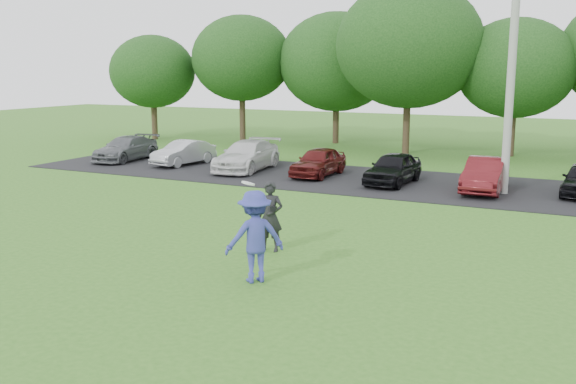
# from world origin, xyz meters

# --- Properties ---
(ground) EXTENTS (100.00, 100.00, 0.00)m
(ground) POSITION_xyz_m (0.00, 0.00, 0.00)
(ground) COLOR #32671D
(ground) RESTS_ON ground
(parking_lot) EXTENTS (32.00, 6.50, 0.03)m
(parking_lot) POSITION_xyz_m (0.00, 13.00, 0.01)
(parking_lot) COLOR black
(parking_lot) RESTS_ON ground
(utility_pole) EXTENTS (0.28, 0.28, 9.86)m
(utility_pole) POSITION_xyz_m (4.08, 12.51, 4.93)
(utility_pole) COLOR #A1A29D
(utility_pole) RESTS_ON ground
(frisbee_player) EXTENTS (1.39, 1.38, 2.18)m
(frisbee_player) POSITION_xyz_m (0.72, 0.45, 0.96)
(frisbee_player) COLOR #373D9C
(frisbee_player) RESTS_ON ground
(camera_bystander) EXTENTS (0.68, 0.51, 1.71)m
(camera_bystander) POSITION_xyz_m (-0.03, 2.59, 0.86)
(camera_bystander) COLOR black
(camera_bystander) RESTS_ON ground
(parked_cars) EXTENTS (28.39, 4.58, 1.25)m
(parked_cars) POSITION_xyz_m (-0.86, 13.06, 0.61)
(parked_cars) COLOR #585B60
(parked_cars) RESTS_ON parking_lot
(tree_row) EXTENTS (42.39, 9.85, 8.64)m
(tree_row) POSITION_xyz_m (1.51, 22.76, 4.91)
(tree_row) COLOR #38281C
(tree_row) RESTS_ON ground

